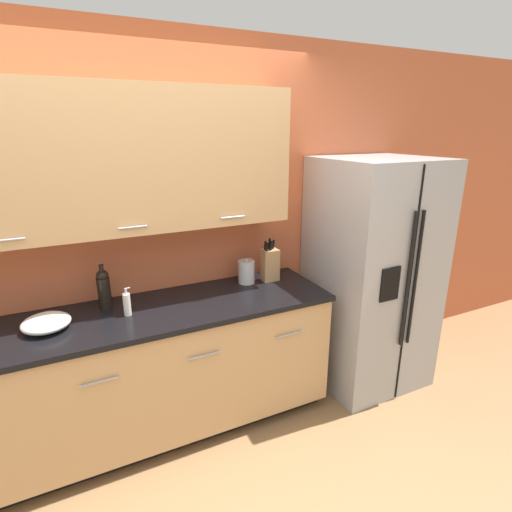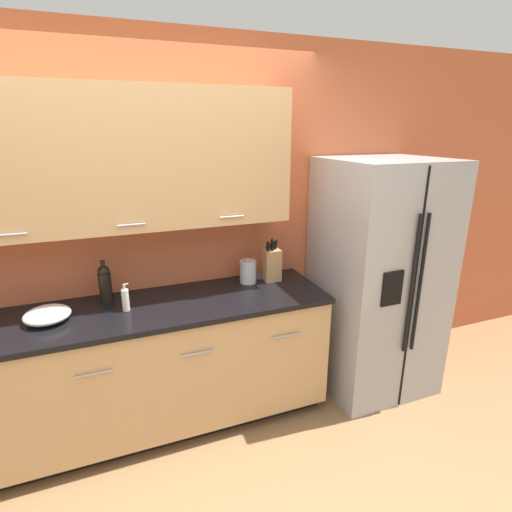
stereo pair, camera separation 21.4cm
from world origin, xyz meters
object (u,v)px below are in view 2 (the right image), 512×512
object	(u,v)px
refrigerator	(377,278)
mixing_bowl	(47,315)
wine_bottle	(105,283)
steel_canister	(248,272)
soap_dispenser	(125,300)
knife_block	(272,265)

from	to	relation	value
refrigerator	mixing_bowl	distance (m)	2.28
refrigerator	mixing_bowl	world-z (taller)	refrigerator
wine_bottle	steel_canister	xyz separation A→B (m)	(0.98, 0.00, -0.05)
wine_bottle	soap_dispenser	bearing A→B (deg)	-57.09
mixing_bowl	steel_canister	bearing A→B (deg)	6.74
wine_bottle	steel_canister	distance (m)	0.98
refrigerator	mixing_bowl	bearing A→B (deg)	178.06
knife_block	steel_canister	xyz separation A→B (m)	(-0.18, 0.03, -0.04)
knife_block	soap_dispenser	world-z (taller)	knife_block
refrigerator	wine_bottle	world-z (taller)	refrigerator
wine_bottle	soap_dispenser	distance (m)	0.21
refrigerator	soap_dispenser	size ratio (longest dim) A/B	10.11
refrigerator	mixing_bowl	xyz separation A→B (m)	(-2.28, 0.08, 0.06)
soap_dispenser	mixing_bowl	bearing A→B (deg)	178.25
soap_dispenser	mixing_bowl	xyz separation A→B (m)	(-0.44, 0.01, -0.03)
wine_bottle	soap_dispenser	world-z (taller)	wine_bottle
refrigerator	wine_bottle	size ratio (longest dim) A/B	6.22
steel_canister	refrigerator	bearing A→B (deg)	-13.44
knife_block	mixing_bowl	distance (m)	1.50
refrigerator	knife_block	size ratio (longest dim) A/B	5.53
steel_canister	mixing_bowl	xyz separation A→B (m)	(-1.31, -0.15, -0.04)
knife_block	refrigerator	bearing A→B (deg)	-14.53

